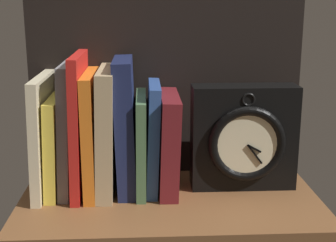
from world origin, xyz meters
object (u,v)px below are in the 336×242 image
at_px(book_yellow_seinlanguage, 56,144).
at_px(book_navy_bierce, 125,126).
at_px(book_green_romantic, 141,143).
at_px(book_red_requiem, 79,124).
at_px(book_gray_chess, 68,128).
at_px(book_tan_shortstories, 107,130).
at_px(framed_clock, 244,138).
at_px(book_cream_twain, 43,134).
at_px(book_maroon_dawkins, 169,142).
at_px(book_blue_modern, 153,137).
at_px(book_orange_pandolfini, 92,132).

xyz_separation_m(book_yellow_seinlanguage, book_navy_bierce, (0.12, 0.00, 0.03)).
bearing_deg(book_green_romantic, book_red_requiem, 180.00).
bearing_deg(book_yellow_seinlanguage, book_red_requiem, 0.00).
height_order(book_gray_chess, book_green_romantic, book_gray_chess).
relative_size(book_tan_shortstories, framed_clock, 1.17).
distance_m(book_yellow_seinlanguage, book_gray_chess, 0.04).
relative_size(book_cream_twain, book_maroon_dawkins, 1.20).
xyz_separation_m(book_gray_chess, book_tan_shortstories, (0.07, 0.00, -0.01)).
distance_m(book_cream_twain, book_blue_modern, 0.20).
distance_m(book_gray_chess, book_green_romantic, 0.13).
relative_size(book_gray_chess, book_maroon_dawkins, 1.33).
bearing_deg(framed_clock, book_navy_bierce, 178.64).
bearing_deg(book_gray_chess, book_navy_bierce, 0.00).
bearing_deg(book_gray_chess, book_orange_pandolfini, 0.00).
bearing_deg(book_yellow_seinlanguage, book_blue_modern, 0.00).
distance_m(book_yellow_seinlanguage, book_navy_bierce, 0.13).
height_order(book_red_requiem, book_blue_modern, book_red_requiem).
xyz_separation_m(book_orange_pandolfini, book_maroon_dawkins, (0.14, 0.00, -0.02)).
xyz_separation_m(book_tan_shortstories, book_blue_modern, (0.08, 0.00, -0.01)).
xyz_separation_m(book_red_requiem, book_maroon_dawkins, (0.16, 0.00, -0.04)).
relative_size(book_maroon_dawkins, framed_clock, 0.92).
height_order(book_cream_twain, book_yellow_seinlanguage, book_cream_twain).
bearing_deg(book_maroon_dawkins, book_blue_modern, 180.00).
distance_m(book_tan_shortstories, framed_clock, 0.25).
relative_size(book_cream_twain, book_yellow_seinlanguage, 1.21).
relative_size(book_gray_chess, book_green_romantic, 1.34).
bearing_deg(book_maroon_dawkins, book_green_romantic, 180.00).
bearing_deg(book_orange_pandolfini, book_maroon_dawkins, 0.00).
xyz_separation_m(book_cream_twain, book_gray_chess, (0.04, 0.00, 0.01)).
xyz_separation_m(book_green_romantic, framed_clock, (0.19, -0.01, 0.01)).
bearing_deg(book_cream_twain, book_yellow_seinlanguage, 0.00).
height_order(book_cream_twain, book_blue_modern, book_cream_twain).
bearing_deg(book_navy_bierce, book_gray_chess, 180.00).
relative_size(book_yellow_seinlanguage, book_gray_chess, 0.75).
xyz_separation_m(book_gray_chess, book_orange_pandolfini, (0.04, 0.00, -0.01)).
bearing_deg(book_yellow_seinlanguage, book_green_romantic, 0.00).
height_order(book_yellow_seinlanguage, book_blue_modern, book_blue_modern).
height_order(book_maroon_dawkins, framed_clock, framed_clock).
relative_size(book_blue_modern, framed_clock, 1.03).
bearing_deg(book_orange_pandolfini, book_blue_modern, 0.00).
distance_m(book_cream_twain, book_green_romantic, 0.18).
relative_size(book_yellow_seinlanguage, book_orange_pandolfini, 0.81).
height_order(book_tan_shortstories, book_green_romantic, book_tan_shortstories).
bearing_deg(book_cream_twain, book_orange_pandolfini, 0.00).
height_order(book_cream_twain, book_tan_shortstories, book_tan_shortstories).
bearing_deg(book_blue_modern, book_red_requiem, 180.00).
relative_size(book_cream_twain, book_orange_pandolfini, 0.98).
distance_m(book_gray_chess, book_navy_bierce, 0.10).
bearing_deg(book_red_requiem, book_maroon_dawkins, 0.00).
distance_m(book_tan_shortstories, book_navy_bierce, 0.03).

